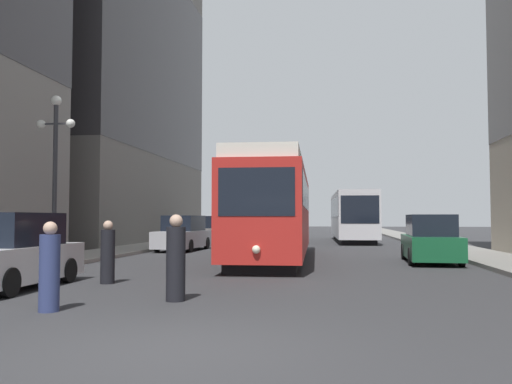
% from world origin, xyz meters
% --- Properties ---
extents(ground_plane, '(200.00, 200.00, 0.00)m').
position_xyz_m(ground_plane, '(0.00, 0.00, 0.00)').
color(ground_plane, '#303033').
extents(sidewalk_left, '(2.72, 120.00, 0.15)m').
position_xyz_m(sidewalk_left, '(-8.36, 40.00, 0.07)').
color(sidewalk_left, gray).
rests_on(sidewalk_left, ground).
extents(sidewalk_right, '(2.72, 120.00, 0.15)m').
position_xyz_m(sidewalk_right, '(8.36, 40.00, 0.07)').
color(sidewalk_right, gray).
rests_on(sidewalk_right, ground).
extents(streetcar, '(2.99, 13.93, 3.89)m').
position_xyz_m(streetcar, '(-0.33, 15.12, 2.10)').
color(streetcar, black).
rests_on(streetcar, ground).
extents(transit_bus, '(3.01, 12.97, 3.45)m').
position_xyz_m(transit_bus, '(3.50, 32.42, 1.95)').
color(transit_bus, black).
rests_on(transit_bus, ground).
extents(parked_car_left_near, '(1.93, 4.29, 1.82)m').
position_xyz_m(parked_car_left_near, '(-5.70, 5.13, 0.84)').
color(parked_car_left_near, black).
rests_on(parked_car_left_near, ground).
extents(parked_car_left_mid, '(1.95, 4.68, 1.82)m').
position_xyz_m(parked_car_left_mid, '(-5.70, 27.88, 0.84)').
color(parked_car_left_mid, black).
rests_on(parked_car_left_mid, ground).
extents(parked_car_right_far, '(2.04, 4.62, 1.82)m').
position_xyz_m(parked_car_right_far, '(5.69, 14.15, 0.84)').
color(parked_car_right_far, black).
rests_on(parked_car_right_far, ground).
extents(parked_car_left_far, '(2.04, 5.00, 1.82)m').
position_xyz_m(parked_car_left_far, '(-5.69, 20.36, 0.84)').
color(parked_car_left_far, black).
rests_on(parked_car_left_far, ground).
extents(pedestrian_crossing_near, '(0.40, 0.40, 1.77)m').
position_xyz_m(pedestrian_crossing_near, '(-1.19, 3.84, 0.82)').
color(pedestrian_crossing_near, black).
rests_on(pedestrian_crossing_near, ground).
extents(pedestrian_crossing_far, '(0.36, 0.36, 1.63)m').
position_xyz_m(pedestrian_crossing_far, '(-3.76, 6.39, 0.76)').
color(pedestrian_crossing_far, black).
rests_on(pedestrian_crossing_far, ground).
extents(pedestrian_on_sidewalk, '(0.36, 0.36, 1.63)m').
position_xyz_m(pedestrian_on_sidewalk, '(-3.11, 2.34, 0.76)').
color(pedestrian_on_sidewalk, navy).
rests_on(pedestrian_on_sidewalk, ground).
extents(lamp_post_left_near, '(1.41, 0.36, 5.86)m').
position_xyz_m(lamp_post_left_near, '(-7.60, 10.63, 3.97)').
color(lamp_post_left_near, '#333338').
rests_on(lamp_post_left_near, sidewalk_left).
extents(building_left_midblock, '(13.70, 22.15, 24.32)m').
position_xyz_m(building_left_midblock, '(-16.27, 29.71, 12.52)').
color(building_left_midblock, slate).
rests_on(building_left_midblock, ground).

